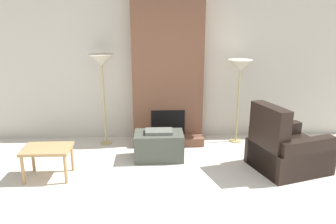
{
  "coord_description": "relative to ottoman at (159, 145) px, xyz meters",
  "views": [
    {
      "loc": [
        -0.25,
        -3.05,
        2.22
      ],
      "look_at": [
        0.0,
        2.57,
        0.58
      ],
      "focal_mm": 35.0,
      "sensor_mm": 36.0,
      "label": 1
    }
  ],
  "objects": [
    {
      "name": "ottoman",
      "position": [
        0.0,
        0.0,
        0.0
      ],
      "size": [
        0.78,
        0.49,
        0.49
      ],
      "color": "#474C42",
      "rests_on": "ground_plane"
    },
    {
      "name": "floor_lamp_left",
      "position": [
        -0.95,
        0.71,
        1.22
      ],
      "size": [
        0.43,
        0.43,
        1.61
      ],
      "color": "tan",
      "rests_on": "ground_plane"
    },
    {
      "name": "wall_back",
      "position": [
        0.18,
        1.08,
        1.07
      ],
      "size": [
        7.76,
        0.06,
        2.6
      ],
      "primitive_type": "cube",
      "color": "beige",
      "rests_on": "ground_plane"
    },
    {
      "name": "floor_lamp_right",
      "position": [
        1.44,
        0.71,
        1.13
      ],
      "size": [
        0.43,
        0.43,
        1.51
      ],
      "color": "tan",
      "rests_on": "ground_plane"
    },
    {
      "name": "fireplace",
      "position": [
        0.18,
        0.86,
        1.02
      ],
      "size": [
        1.25,
        0.61,
        2.6
      ],
      "color": "brown",
      "rests_on": "ground_plane"
    },
    {
      "name": "armchair",
      "position": [
        1.87,
        -0.47,
        0.07
      ],
      "size": [
        1.2,
        1.11,
        1.02
      ],
      "rotation": [
        0.0,
        0.0,
        1.87
      ],
      "color": "black",
      "rests_on": "ground_plane"
    },
    {
      "name": "side_table",
      "position": [
        -1.58,
        -0.58,
        0.16
      ],
      "size": [
        0.66,
        0.47,
        0.45
      ],
      "color": "tan",
      "rests_on": "ground_plane"
    }
  ]
}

